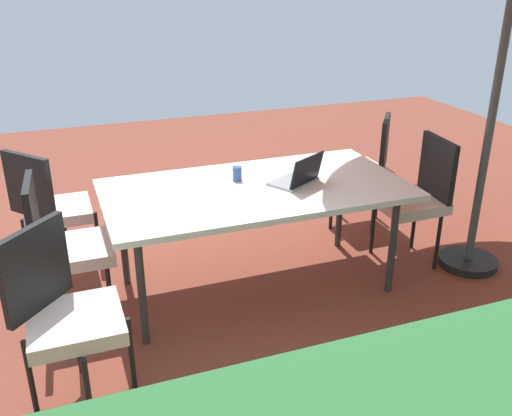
# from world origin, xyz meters

# --- Properties ---
(ground_plane) EXTENTS (10.00, 10.00, 0.02)m
(ground_plane) POSITION_xyz_m (0.00, 0.00, -0.01)
(ground_plane) COLOR brown
(dining_table) EXTENTS (2.03, 1.06, 0.77)m
(dining_table) POSITION_xyz_m (0.00, 0.00, 0.72)
(dining_table) COLOR silver
(dining_table) RESTS_ON ground_plane
(chair_west) EXTENTS (0.48, 0.47, 0.98)m
(chair_west) POSITION_xyz_m (-1.28, 0.04, 0.55)
(chair_west) COLOR beige
(chair_west) RESTS_ON ground_plane
(chair_southeast) EXTENTS (0.58, 0.58, 0.98)m
(chair_southeast) POSITION_xyz_m (1.32, -0.70, 0.55)
(chair_southeast) COLOR beige
(chair_southeast) RESTS_ON ground_plane
(chair_northeast) EXTENTS (0.59, 0.59, 0.98)m
(chair_northeast) POSITION_xyz_m (1.30, 0.73, 0.55)
(chair_northeast) COLOR beige
(chair_northeast) RESTS_ON ground_plane
(chair_east) EXTENTS (0.47, 0.46, 0.98)m
(chair_east) POSITION_xyz_m (1.26, -0.05, 0.55)
(chair_east) COLOR beige
(chair_east) RESTS_ON ground_plane
(chair_southwest) EXTENTS (0.58, 0.58, 0.98)m
(chair_southwest) POSITION_xyz_m (-1.26, -0.69, 0.55)
(chair_southwest) COLOR beige
(chair_southwest) RESTS_ON ground_plane
(laptop) EXTENTS (0.40, 0.37, 0.21)m
(laptop) POSITION_xyz_m (-0.29, 0.05, 0.82)
(laptop) COLOR gray
(laptop) RESTS_ON dining_table
(cup) EXTENTS (0.06, 0.06, 0.10)m
(cup) POSITION_xyz_m (0.08, -0.16, 0.82)
(cup) COLOR #334C99
(cup) RESTS_ON dining_table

